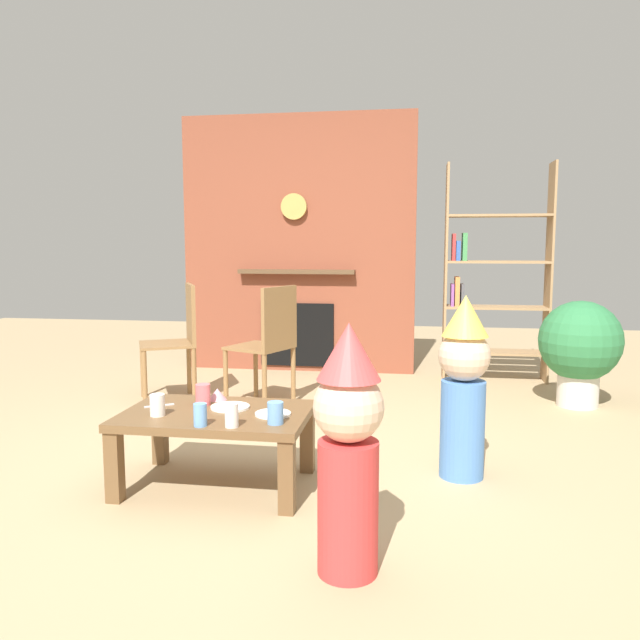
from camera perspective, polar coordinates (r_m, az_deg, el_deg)
ground_plane at (r=3.51m, az=-3.52°, el=-13.05°), size 12.00×12.00×0.00m
brick_fireplace_feature at (r=5.93m, az=-1.97°, el=6.86°), size 2.20×0.28×2.40m
bookshelf at (r=5.67m, az=15.12°, el=3.34°), size 0.90×0.28×1.90m
coffee_table at (r=3.16m, az=-9.51°, el=-9.41°), size 0.91×0.61×0.38m
paper_cup_near_left at (r=3.11m, az=-14.72°, el=-7.57°), size 0.07×0.07×0.11m
paper_cup_near_right at (r=3.27m, az=-10.71°, el=-6.74°), size 0.08×0.08×0.11m
paper_cup_center at (r=2.86m, az=-8.13°, el=-8.66°), size 0.06×0.06×0.11m
paper_cup_far_left at (r=2.89m, az=-4.12°, el=-8.51°), size 0.07×0.07×0.10m
paper_cup_far_right at (r=2.89m, az=-10.95°, el=-8.56°), size 0.06×0.06×0.11m
paper_plate_front at (r=3.19m, az=-8.26°, el=-7.92°), size 0.20×0.20×0.01m
paper_plate_rear at (r=3.04m, az=-4.35°, el=-8.59°), size 0.17×0.17×0.01m
birthday_cake_slice at (r=3.36m, az=-9.41°, el=-6.74°), size 0.10×0.10×0.06m
table_fork at (r=3.30m, az=-14.57°, el=-7.62°), size 0.13×0.10×0.01m
child_with_cone_hat at (r=2.27m, az=2.62°, el=-11.25°), size 0.26×0.26×0.93m
child_in_pink at (r=3.27m, az=13.06°, el=-5.58°), size 0.26×0.26×0.95m
dining_chair_left at (r=4.90m, az=-12.83°, el=-1.32°), size 0.54×0.54×0.90m
dining_chair_middle at (r=4.58m, az=-4.68°, el=-1.73°), size 0.53×0.53×0.90m
potted_plant_tall at (r=4.98m, az=22.79°, el=-2.16°), size 0.60×0.60×0.79m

